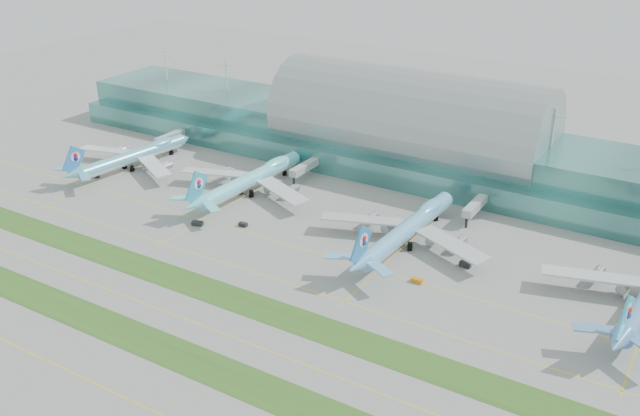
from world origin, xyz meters
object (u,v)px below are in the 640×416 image
Objects in this scene: airliner_a at (134,155)px; airliner_c at (409,227)px; airliner_b at (252,178)px; terminal at (409,137)px.

airliner_a is 0.92× the size of airliner_c.
airliner_c is at bearing 5.43° from airliner_a.
airliner_a is 0.94× the size of airliner_b.
terminal is 120.19m from airliner_a.
airliner_c reaches higher than airliner_a.
airliner_a is at bearing -178.96° from airliner_c.
airliner_c is (73.12, -8.24, 0.13)m from airliner_b.
airliner_b is (-41.85, -57.97, -8.16)m from terminal.
airliner_a is at bearing -172.96° from airliner_b.
terminal reaches higher than airliner_a.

